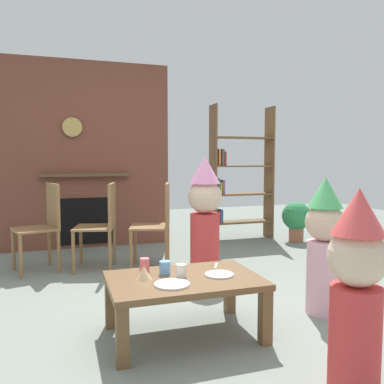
{
  "coord_description": "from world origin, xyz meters",
  "views": [
    {
      "loc": [
        -0.89,
        -2.78,
        1.15
      ],
      "look_at": [
        0.15,
        0.4,
        0.87
      ],
      "focal_mm": 37.29,
      "sensor_mm": 36.0,
      "label": 1
    }
  ],
  "objects_px": {
    "child_in_pink": "(324,242)",
    "dining_chair_right": "(159,220)",
    "paper_cup_near_right": "(145,265)",
    "child_with_cone_hat": "(356,288)",
    "birthday_cake_slice": "(144,273)",
    "dining_chair_middle": "(103,221)",
    "coffee_table": "(184,287)",
    "potted_plant_tall": "(296,218)",
    "child_by_the_chairs": "(205,214)",
    "paper_cup_center": "(165,268)",
    "paper_plate_rear": "(172,284)",
    "paper_cup_near_left": "(181,271)",
    "paper_plate_front": "(219,275)",
    "bookshelf": "(238,177)",
    "dining_chair_left": "(44,221)"
  },
  "relations": [
    {
      "from": "child_in_pink",
      "to": "dining_chair_right",
      "type": "bearing_deg",
      "value": -63.61
    },
    {
      "from": "paper_cup_near_right",
      "to": "child_with_cone_hat",
      "type": "distance_m",
      "value": 1.35
    },
    {
      "from": "birthday_cake_slice",
      "to": "dining_chair_middle",
      "type": "xyz_separation_m",
      "value": [
        -0.08,
        1.74,
        0.08
      ]
    },
    {
      "from": "child_in_pink",
      "to": "birthday_cake_slice",
      "type": "bearing_deg",
      "value": -2.02
    },
    {
      "from": "paper_cup_near_right",
      "to": "coffee_table",
      "type": "bearing_deg",
      "value": -40.94
    },
    {
      "from": "potted_plant_tall",
      "to": "child_by_the_chairs",
      "type": "bearing_deg",
      "value": -146.1
    },
    {
      "from": "birthday_cake_slice",
      "to": "potted_plant_tall",
      "type": "distance_m",
      "value": 3.5
    },
    {
      "from": "paper_cup_center",
      "to": "dining_chair_right",
      "type": "bearing_deg",
      "value": 78.05
    },
    {
      "from": "paper_plate_rear",
      "to": "potted_plant_tall",
      "type": "bearing_deg",
      "value": 45.15
    },
    {
      "from": "birthday_cake_slice",
      "to": "child_with_cone_hat",
      "type": "relative_size",
      "value": 0.1
    },
    {
      "from": "potted_plant_tall",
      "to": "paper_cup_near_left",
      "type": "bearing_deg",
      "value": -135.32
    },
    {
      "from": "paper_cup_near_left",
      "to": "child_by_the_chairs",
      "type": "xyz_separation_m",
      "value": [
        0.58,
        1.14,
        0.19
      ]
    },
    {
      "from": "child_with_cone_hat",
      "to": "child_by_the_chairs",
      "type": "height_order",
      "value": "child_by_the_chairs"
    },
    {
      "from": "paper_cup_near_right",
      "to": "potted_plant_tall",
      "type": "xyz_separation_m",
      "value": [
        2.58,
        2.17,
        -0.1
      ]
    },
    {
      "from": "coffee_table",
      "to": "paper_plate_front",
      "type": "height_order",
      "value": "paper_plate_front"
    },
    {
      "from": "coffee_table",
      "to": "paper_cup_center",
      "type": "bearing_deg",
      "value": 132.74
    },
    {
      "from": "bookshelf",
      "to": "birthday_cake_slice",
      "type": "height_order",
      "value": "bookshelf"
    },
    {
      "from": "paper_cup_near_left",
      "to": "birthday_cake_slice",
      "type": "bearing_deg",
      "value": 172.82
    },
    {
      "from": "bookshelf",
      "to": "child_by_the_chairs",
      "type": "xyz_separation_m",
      "value": [
        -1.09,
        -1.62,
        -0.27
      ]
    },
    {
      "from": "bookshelf",
      "to": "paper_cup_near_left",
      "type": "relative_size",
      "value": 22.07
    },
    {
      "from": "child_in_pink",
      "to": "potted_plant_tall",
      "type": "height_order",
      "value": "child_in_pink"
    },
    {
      "from": "birthday_cake_slice",
      "to": "child_by_the_chairs",
      "type": "xyz_separation_m",
      "value": [
        0.82,
        1.11,
        0.19
      ]
    },
    {
      "from": "dining_chair_left",
      "to": "dining_chair_middle",
      "type": "distance_m",
      "value": 0.6
    },
    {
      "from": "dining_chair_right",
      "to": "paper_cup_near_left",
      "type": "bearing_deg",
      "value": 98.4
    },
    {
      "from": "child_with_cone_hat",
      "to": "dining_chair_left",
      "type": "bearing_deg",
      "value": -5.19
    },
    {
      "from": "birthday_cake_slice",
      "to": "child_with_cone_hat",
      "type": "distance_m",
      "value": 1.26
    },
    {
      "from": "paper_plate_rear",
      "to": "child_with_cone_hat",
      "type": "xyz_separation_m",
      "value": [
        0.7,
        -0.76,
        0.14
      ]
    },
    {
      "from": "paper_cup_center",
      "to": "dining_chair_left",
      "type": "bearing_deg",
      "value": 114.34
    },
    {
      "from": "paper_cup_near_right",
      "to": "child_by_the_chairs",
      "type": "distance_m",
      "value": 1.25
    },
    {
      "from": "bookshelf",
      "to": "potted_plant_tall",
      "type": "relative_size",
      "value": 3.38
    },
    {
      "from": "paper_plate_rear",
      "to": "dining_chair_middle",
      "type": "height_order",
      "value": "dining_chair_middle"
    },
    {
      "from": "dining_chair_left",
      "to": "birthday_cake_slice",
      "type": "bearing_deg",
      "value": 93.22
    },
    {
      "from": "paper_cup_near_left",
      "to": "dining_chair_left",
      "type": "bearing_deg",
      "value": 115.29
    },
    {
      "from": "coffee_table",
      "to": "child_in_pink",
      "type": "relative_size",
      "value": 0.95
    },
    {
      "from": "paper_cup_near_left",
      "to": "dining_chair_left",
      "type": "relative_size",
      "value": 0.1
    },
    {
      "from": "child_by_the_chairs",
      "to": "coffee_table",
      "type": "bearing_deg",
      "value": 0.0
    },
    {
      "from": "dining_chair_middle",
      "to": "child_with_cone_hat",
      "type": "bearing_deg",
      "value": 123.24
    },
    {
      "from": "paper_cup_near_right",
      "to": "paper_plate_front",
      "type": "height_order",
      "value": "paper_cup_near_right"
    },
    {
      "from": "paper_cup_near_left",
      "to": "paper_plate_front",
      "type": "relative_size",
      "value": 0.45
    },
    {
      "from": "paper_plate_front",
      "to": "child_with_cone_hat",
      "type": "distance_m",
      "value": 0.94
    },
    {
      "from": "potted_plant_tall",
      "to": "paper_plate_rear",
      "type": "bearing_deg",
      "value": -134.85
    },
    {
      "from": "paper_cup_center",
      "to": "potted_plant_tall",
      "type": "distance_m",
      "value": 3.34
    },
    {
      "from": "paper_cup_center",
      "to": "birthday_cake_slice",
      "type": "bearing_deg",
      "value": -155.55
    },
    {
      "from": "child_in_pink",
      "to": "child_with_cone_hat",
      "type": "bearing_deg",
      "value": 59.43
    },
    {
      "from": "child_with_cone_hat",
      "to": "potted_plant_tall",
      "type": "xyz_separation_m",
      "value": [
        1.78,
        3.25,
        -0.2
      ]
    },
    {
      "from": "paper_plate_rear",
      "to": "child_in_pink",
      "type": "height_order",
      "value": "child_in_pink"
    },
    {
      "from": "paper_cup_near_right",
      "to": "child_by_the_chairs",
      "type": "xyz_separation_m",
      "value": [
        0.78,
        0.96,
        0.19
      ]
    },
    {
      "from": "paper_cup_near_right",
      "to": "potted_plant_tall",
      "type": "distance_m",
      "value": 3.38
    },
    {
      "from": "paper_cup_near_left",
      "to": "dining_chair_right",
      "type": "relative_size",
      "value": 0.1
    },
    {
      "from": "child_with_cone_hat",
      "to": "paper_cup_center",
      "type": "bearing_deg",
      "value": 1.14
    }
  ]
}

